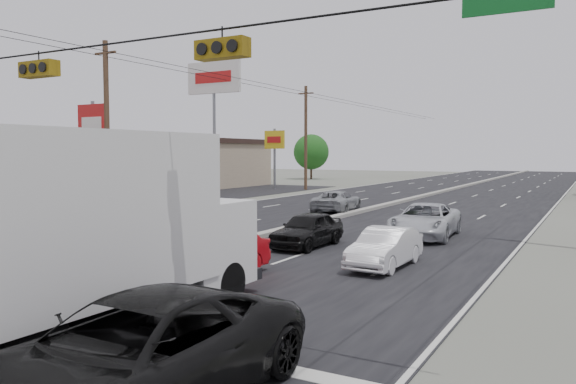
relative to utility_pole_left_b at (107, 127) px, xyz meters
name	(u,v)px	position (x,y,z in m)	size (l,w,h in m)	color
ground	(5,301)	(12.50, -15.00, -5.11)	(200.00, 200.00, 0.00)	#606356
road_surface	(397,204)	(12.50, 15.00, -5.11)	(20.00, 160.00, 0.02)	black
center_median	(397,202)	(12.50, 15.00, -5.01)	(0.50, 160.00, 0.20)	gray
strip_mall	(85,168)	(-13.50, 10.00, -2.81)	(12.00, 42.00, 4.60)	tan
parking_lot	(166,199)	(-4.50, 10.00, -5.11)	(10.00, 42.00, 0.02)	black
utility_pole_left_b	(107,127)	(0.00, 0.00, 0.00)	(1.60, 0.30, 10.00)	#422D1E
utility_pole_left_c	(306,137)	(0.00, 25.00, 0.00)	(1.60, 0.30, 10.00)	#422D1E
traffic_signals	(36,68)	(13.90, -15.00, 0.39)	(25.00, 0.30, 0.54)	black
pole_sign_mid	(93,130)	(-4.50, 3.00, 0.01)	(2.60, 0.25, 7.00)	slate
pole_sign_billboard	(214,86)	(-2.00, 13.00, 3.76)	(5.00, 0.25, 11.00)	slate
pole_sign_far	(275,145)	(-3.50, 25.00, -0.70)	(2.20, 0.25, 6.00)	slate
tree_left_far	(311,152)	(-9.50, 45.00, -1.39)	(4.80, 4.80, 6.12)	#382619
box_truck	(99,229)	(16.17, -15.35, -3.05)	(2.87, 7.92, 4.00)	black
tan_sedan	(0,286)	(13.90, -16.04, -4.34)	(2.14, 5.26, 1.53)	olive
red_sedan	(209,257)	(15.50, -10.84, -4.43)	(1.44, 4.14, 1.36)	#B90B12
black_suv	(136,357)	(19.50, -17.78, -4.32)	(2.61, 5.66, 1.57)	black
queue_car_a	(307,230)	(15.32, -4.48, -4.44)	(1.56, 3.89, 1.32)	black
queue_car_b	(385,248)	(19.20, -6.70, -4.50)	(1.29, 3.71, 1.22)	white
queue_car_c	(425,221)	(18.58, 0.07, -4.39)	(2.37, 5.13, 1.43)	silver
oncoming_near	(161,212)	(6.41, -2.68, -4.37)	(2.07, 5.10, 1.48)	black
oncoming_far	(337,202)	(11.10, 7.65, -4.46)	(2.14, 4.63, 1.29)	gray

